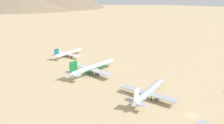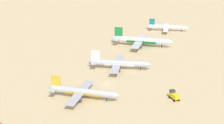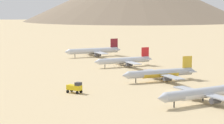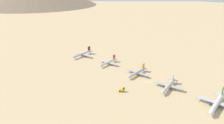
% 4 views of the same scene
% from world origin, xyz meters
% --- Properties ---
extents(ground_plane, '(1800.00, 1800.00, 0.00)m').
position_xyz_m(ground_plane, '(0.00, 0.00, 0.00)').
color(ground_plane, tan).
extents(parked_jet_0, '(36.03, 29.19, 10.41)m').
position_xyz_m(parked_jet_0, '(-14.76, -105.91, 3.51)').
color(parked_jet_0, silver).
rests_on(parked_jet_0, ground).
extents(parked_jet_1, '(31.76, 25.72, 9.18)m').
position_xyz_m(parked_jet_1, '(-12.29, -60.66, 3.09)').
color(parked_jet_1, silver).
rests_on(parked_jet_1, ground).
extents(parked_jet_2, '(33.17, 26.93, 9.57)m').
position_xyz_m(parked_jet_2, '(-6.77, -17.80, 3.18)').
color(parked_jet_2, '#B2B7C1').
rests_on(parked_jet_2, ground).
extents(parked_jet_3, '(34.00, 27.66, 9.80)m').
position_xyz_m(parked_jet_3, '(1.85, 20.90, 3.26)').
color(parked_jet_3, '#B2B7C1').
rests_on(parked_jet_3, ground).
extents(service_truck, '(5.06, 5.66, 3.90)m').
position_xyz_m(service_truck, '(32.34, -10.29, 2.08)').
color(service_truck, yellow).
rests_on(service_truck, ground).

